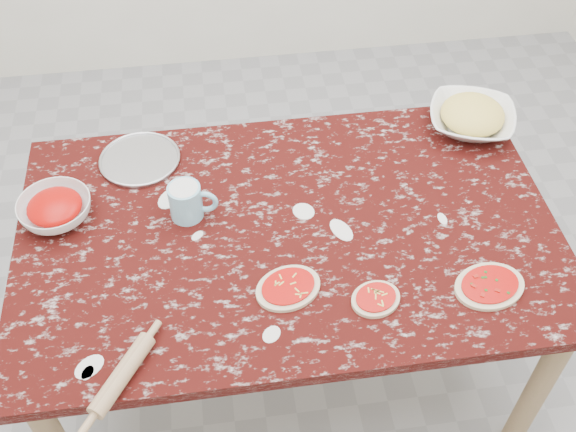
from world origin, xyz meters
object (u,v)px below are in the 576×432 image
(cheese_bowl, at_px, (471,119))
(rolling_pin, at_px, (122,375))
(worktable, at_px, (288,245))
(flour_mug, at_px, (187,201))
(sauce_bowl, at_px, (56,210))
(pizza_tray, at_px, (140,160))

(cheese_bowl, relative_size, rolling_pin, 1.25)
(cheese_bowl, bearing_deg, worktable, -151.55)
(worktable, relative_size, flour_mug, 10.91)
(sauce_bowl, distance_m, flour_mug, 0.39)
(cheese_bowl, bearing_deg, sauce_bowl, -170.30)
(pizza_tray, xyz_separation_m, cheese_bowl, (1.12, 0.01, 0.03))
(worktable, bearing_deg, cheese_bowl, 28.45)
(flour_mug, bearing_deg, worktable, -17.79)
(sauce_bowl, bearing_deg, worktable, -11.39)
(sauce_bowl, height_order, flour_mug, flour_mug)
(cheese_bowl, height_order, rolling_pin, cheese_bowl)
(worktable, relative_size, sauce_bowl, 7.37)
(pizza_tray, xyz_separation_m, sauce_bowl, (-0.24, -0.22, 0.03))
(worktable, distance_m, rolling_pin, 0.65)
(pizza_tray, bearing_deg, cheese_bowl, 0.73)
(pizza_tray, height_order, sauce_bowl, sauce_bowl)
(sauce_bowl, bearing_deg, cheese_bowl, 9.70)
(flour_mug, relative_size, rolling_pin, 0.64)
(sauce_bowl, distance_m, cheese_bowl, 1.38)
(flour_mug, bearing_deg, pizza_tray, 119.49)
(sauce_bowl, relative_size, flour_mug, 1.48)
(pizza_tray, distance_m, cheese_bowl, 1.12)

